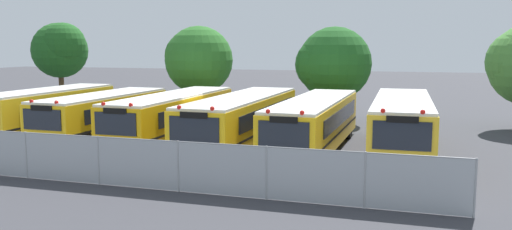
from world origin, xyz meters
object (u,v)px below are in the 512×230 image
(tree_0, at_px, (61,49))
(school_bus_1, at_px, (103,114))
(school_bus_3, at_px, (242,119))
(school_bus_4, at_px, (315,122))
(school_bus_5, at_px, (402,124))
(tree_2, at_px, (331,64))
(school_bus_0, at_px, (48,110))
(tree_1, at_px, (196,59))
(school_bus_2, at_px, (173,116))

(tree_0, bearing_deg, school_bus_1, -44.61)
(school_bus_3, bearing_deg, school_bus_4, -179.14)
(school_bus_1, xyz_separation_m, school_bus_5, (15.19, 0.42, 0.10))
(tree_2, bearing_deg, school_bus_0, -145.69)
(school_bus_0, relative_size, tree_1, 1.50)
(school_bus_0, relative_size, school_bus_5, 0.84)
(school_bus_3, height_order, tree_0, tree_0)
(school_bus_0, bearing_deg, school_bus_4, -179.34)
(tree_1, bearing_deg, school_bus_0, -118.51)
(school_bus_5, xyz_separation_m, tree_1, (-13.85, 8.78, 2.59))
(school_bus_4, relative_size, tree_0, 1.73)
(school_bus_1, relative_size, school_bus_5, 0.85)
(school_bus_1, height_order, tree_2, tree_2)
(school_bus_4, xyz_separation_m, school_bus_5, (3.93, 0.23, 0.06))
(school_bus_2, height_order, school_bus_5, school_bus_5)
(school_bus_2, height_order, school_bus_4, school_bus_4)
(school_bus_2, height_order, tree_2, tree_2)
(school_bus_0, xyz_separation_m, school_bus_2, (7.46, 0.29, -0.04))
(tree_1, distance_m, tree_2, 9.13)
(school_bus_1, distance_m, school_bus_2, 3.89)
(tree_1, relative_size, tree_2, 1.02)
(school_bus_3, relative_size, tree_0, 1.73)
(school_bus_2, distance_m, school_bus_3, 3.82)
(tree_1, bearing_deg, school_bus_3, -54.92)
(school_bus_5, bearing_deg, tree_0, -22.17)
(school_bus_0, distance_m, tree_0, 12.17)
(school_bus_2, xyz_separation_m, school_bus_4, (7.39, -0.22, 0.00))
(school_bus_1, distance_m, tree_1, 9.68)
(school_bus_2, distance_m, school_bus_4, 7.39)
(school_bus_3, height_order, tree_2, tree_2)
(school_bus_2, height_order, tree_1, tree_1)
(school_bus_0, height_order, tree_1, tree_1)
(school_bus_0, distance_m, school_bus_2, 7.47)
(school_bus_2, bearing_deg, school_bus_4, 178.43)
(school_bus_5, bearing_deg, school_bus_2, -1.53)
(school_bus_1, xyz_separation_m, tree_1, (1.34, 9.20, 2.69))
(tree_0, xyz_separation_m, tree_1, (11.38, -0.70, -0.68))
(school_bus_3, bearing_deg, school_bus_5, -177.56)
(school_bus_4, xyz_separation_m, tree_1, (-9.92, 9.01, 2.66))
(school_bus_3, bearing_deg, school_bus_1, 1.82)
(school_bus_3, xyz_separation_m, school_bus_5, (7.51, 0.25, 0.05))
(tree_0, distance_m, tree_2, 20.51)
(school_bus_1, distance_m, school_bus_4, 11.26)
(school_bus_1, relative_size, tree_0, 1.42)
(school_bus_1, height_order, tree_0, tree_0)
(school_bus_4, relative_size, tree_1, 1.83)
(school_bus_4, bearing_deg, school_bus_2, -0.88)
(school_bus_0, height_order, school_bus_3, school_bus_0)
(school_bus_2, height_order, school_bus_3, school_bus_3)
(school_bus_3, distance_m, tree_0, 20.49)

